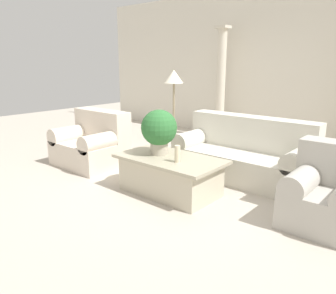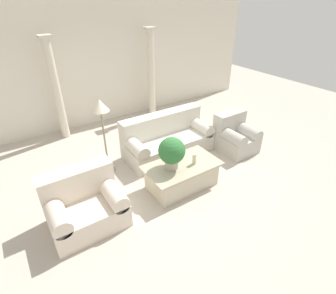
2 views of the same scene
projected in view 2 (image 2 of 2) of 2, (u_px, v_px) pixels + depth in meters
The scene contains 11 objects.
ground_plane at pixel (165, 176), 5.29m from camera, with size 16.00×16.00×0.00m, color #BCB2A3.
wall_back at pixel (96, 63), 6.78m from camera, with size 10.00×0.06×3.20m.
sofa_long at pixel (167, 139), 5.89m from camera, with size 1.98×0.87×0.89m.
loveseat at pixel (84, 204), 4.07m from camera, with size 1.13×0.87×0.89m.
coffee_table at pixel (182, 175), 4.90m from camera, with size 1.39×0.78×0.48m.
potted_plant at pixel (172, 152), 4.52m from camera, with size 0.48×0.48×0.60m.
pillar_candle at pixel (194, 159), 4.75m from camera, with size 0.07×0.07×0.21m.
floor_lamp at pixel (101, 114), 4.80m from camera, with size 0.32×0.32×1.55m.
column_left at pixel (56, 89), 6.10m from camera, with size 0.27×0.27×2.42m.
column_right at pixel (151, 73), 7.33m from camera, with size 0.27×0.27×2.42m.
armchair at pixel (235, 135), 6.01m from camera, with size 0.77×0.83×0.85m.
Camera 2 is at (-2.30, -3.57, 3.20)m, focal length 28.00 mm.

